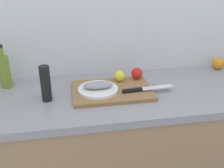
% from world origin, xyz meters
% --- Properties ---
extents(back_wall, '(3.20, 0.05, 2.50)m').
position_xyz_m(back_wall, '(0.00, 0.33, 1.25)').
color(back_wall, silver).
rests_on(back_wall, ground_plane).
extents(kitchen_counter, '(2.00, 0.60, 0.90)m').
position_xyz_m(kitchen_counter, '(0.00, 0.00, 0.45)').
color(kitchen_counter, '#9E7A56').
rests_on(kitchen_counter, ground_plane).
extents(cutting_board, '(0.43, 0.30, 0.02)m').
position_xyz_m(cutting_board, '(-0.13, 0.01, 0.91)').
color(cutting_board, olive).
rests_on(cutting_board, kitchen_counter).
extents(white_plate, '(0.22, 0.22, 0.01)m').
position_xyz_m(white_plate, '(-0.21, -0.00, 0.93)').
color(white_plate, white).
rests_on(white_plate, cutting_board).
extents(fish_fillet, '(0.16, 0.07, 0.04)m').
position_xyz_m(fish_fillet, '(-0.21, -0.00, 0.95)').
color(fish_fillet, gray).
rests_on(fish_fillet, white_plate).
extents(chef_knife, '(0.29, 0.05, 0.02)m').
position_xyz_m(chef_knife, '(0.02, -0.04, 0.93)').
color(chef_knife, silver).
rests_on(chef_knife, cutting_board).
extents(lemon_0, '(0.06, 0.06, 0.06)m').
position_xyz_m(lemon_0, '(-0.07, 0.11, 0.95)').
color(lemon_0, yellow).
rests_on(lemon_0, cutting_board).
extents(tomato_0, '(0.07, 0.07, 0.07)m').
position_xyz_m(tomato_0, '(0.04, 0.13, 0.95)').
color(tomato_0, red).
rests_on(tomato_0, cutting_board).
extents(olive_oil_bottle, '(0.06, 0.06, 0.25)m').
position_xyz_m(olive_oil_bottle, '(-0.72, 0.19, 1.00)').
color(olive_oil_bottle, olive).
rests_on(olive_oil_bottle, kitchen_counter).
extents(orange_1, '(0.08, 0.08, 0.08)m').
position_xyz_m(orange_1, '(0.63, 0.23, 0.94)').
color(orange_1, orange).
rests_on(orange_1, kitchen_counter).
extents(pepper_mill, '(0.05, 0.05, 0.19)m').
position_xyz_m(pepper_mill, '(-0.48, -0.02, 0.99)').
color(pepper_mill, black).
rests_on(pepper_mill, kitchen_counter).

